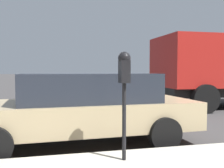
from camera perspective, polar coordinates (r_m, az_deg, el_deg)
The scene contains 3 objects.
ground_plane at distance 6.71m, azimuth -3.43°, elevation -10.20°, with size 220.00×220.00×0.00m, color #3D3A3A.
parking_meter at distance 3.92m, azimuth 2.67°, elevation 1.46°, with size 0.21×0.19×1.64m.
car_tan at distance 5.49m, azimuth -6.56°, elevation -4.96°, with size 2.12×4.95×1.47m.
Camera 1 is at (-6.44, 1.12, 1.53)m, focal length 42.00 mm.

